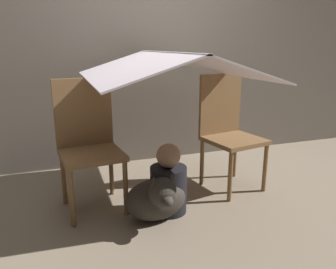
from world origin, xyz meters
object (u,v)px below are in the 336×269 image
(chair_right, at_px, (228,128))
(dog, at_px, (157,198))
(person_front, at_px, (168,183))
(chair_left, at_px, (88,140))

(chair_right, relative_size, dog, 2.21)
(chair_right, distance_m, person_front, 0.78)
(chair_right, relative_size, person_front, 1.84)
(chair_left, bearing_deg, dog, -52.63)
(chair_left, distance_m, person_front, 0.69)
(dog, bearing_deg, chair_right, 28.73)
(chair_left, relative_size, dog, 2.21)
(dog, bearing_deg, person_front, 43.32)
(chair_left, bearing_deg, person_front, -36.37)
(chair_right, distance_m, dog, 0.95)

